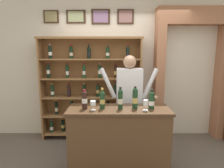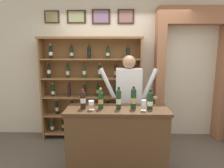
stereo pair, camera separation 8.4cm
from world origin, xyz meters
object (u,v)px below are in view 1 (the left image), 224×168
shopkeeper (128,94)px  tasting_bottle_rosso (101,99)px  wine_glass_right (92,103)px  tasting_counter (118,140)px  tasting_bottle_grappa (151,100)px  tasting_bottle_vin_santo (119,99)px  tasting_bottle_chianti (84,99)px  wine_glass_center (145,103)px  wine_shelf (90,87)px  tasting_bottle_brunello (134,98)px

shopkeeper → tasting_bottle_rosso: size_ratio=5.77×
wine_glass_right → tasting_counter: bearing=12.3°
tasting_bottle_grappa → tasting_bottle_vin_santo: bearing=-178.4°
tasting_bottle_chianti → wine_glass_center: size_ratio=1.86×
tasting_counter → tasting_bottle_chianti: tasting_bottle_chianti is taller
tasting_bottle_rosso → tasting_bottle_grappa: (0.69, 0.01, -0.01)m
wine_shelf → tasting_bottle_chianti: 1.19m
tasting_bottle_chianti → tasting_bottle_rosso: tasting_bottle_rosso is taller
tasting_bottle_brunello → wine_glass_center: size_ratio=2.11×
tasting_bottle_chianti → tasting_bottle_grappa: same height
wine_glass_right → tasting_bottle_rosso: bearing=31.0°
tasting_bottle_grappa → wine_glass_center: tasting_bottle_grappa is taller
shopkeeper → tasting_bottle_grappa: (0.27, -0.56, 0.05)m
tasting_bottle_grappa → wine_glass_center: (-0.10, -0.10, -0.03)m
tasting_bottle_rosso → wine_glass_right: (-0.12, -0.07, -0.04)m
shopkeeper → tasting_counter: bearing=-108.9°
tasting_bottle_rosso → tasting_bottle_grappa: size_ratio=1.07×
tasting_bottle_chianti → tasting_bottle_rosso: bearing=1.0°
tasting_bottle_rosso → tasting_bottle_vin_santo: tasting_bottle_vin_santo is taller
tasting_bottle_brunello → tasting_bottle_grappa: size_ratio=1.14×
tasting_bottle_chianti → tasting_bottle_grappa: (0.94, 0.01, -0.01)m
wine_shelf → wine_glass_right: bearing=-82.8°
tasting_bottle_grappa → wine_glass_center: size_ratio=1.85×
tasting_bottle_brunello → tasting_bottle_grappa: tasting_bottle_brunello is taller
tasting_bottle_vin_santo → wine_glass_center: (0.34, -0.09, -0.04)m
shopkeeper → tasting_bottle_grappa: 0.62m
tasting_bottle_brunello → wine_glass_right: (-0.59, -0.10, -0.06)m
shopkeeper → tasting_bottle_brunello: (0.04, -0.55, 0.07)m
tasting_bottle_grappa → tasting_bottle_rosso: bearing=-179.3°
tasting_bottle_vin_santo → wine_glass_right: 0.39m
tasting_bottle_vin_santo → tasting_bottle_grappa: bearing=1.6°
tasting_counter → wine_glass_right: bearing=-167.7°
wine_shelf → tasting_bottle_vin_santo: 1.30m
wine_glass_right → wine_shelf: bearing=97.2°
shopkeeper → wine_glass_center: shopkeeper is taller
tasting_bottle_grappa → wine_glass_center: 0.14m
wine_shelf → shopkeeper: (0.71, -0.61, -0.00)m
shopkeeper → tasting_bottle_brunello: shopkeeper is taller
shopkeeper → wine_glass_center: size_ratio=11.44×
tasting_bottle_rosso → tasting_bottle_brunello: bearing=2.5°
wine_glass_right → tasting_bottle_grappa: bearing=5.8°
wine_shelf → wine_glass_right: size_ratio=15.33×
tasting_bottle_rosso → wine_shelf: bearing=103.4°
tasting_bottle_vin_santo → wine_glass_right: size_ratio=2.35×
tasting_bottle_chianti → tasting_bottle_rosso: (0.25, 0.00, -0.01)m
shopkeeper → wine_glass_right: 0.85m
shopkeeper → tasting_bottle_vin_santo: 0.60m
tasting_bottle_rosso → wine_glass_center: bearing=-8.6°
wine_shelf → tasting_bottle_brunello: bearing=-57.4°
tasting_bottle_rosso → tasting_bottle_brunello: 0.46m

